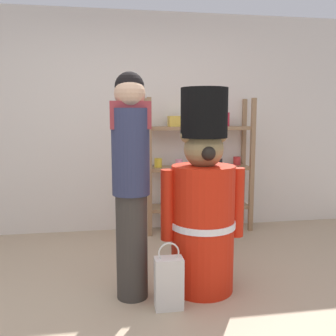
# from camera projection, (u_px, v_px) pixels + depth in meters

# --- Properties ---
(ground_plane) EXTENTS (6.40, 6.40, 0.00)m
(ground_plane) POSITION_uv_depth(u_px,v_px,m) (149.00, 322.00, 2.55)
(ground_plane) COLOR tan
(back_wall) EXTENTS (6.40, 0.12, 2.60)m
(back_wall) POSITION_uv_depth(u_px,v_px,m) (127.00, 123.00, 4.51)
(back_wall) COLOR silver
(back_wall) RESTS_ON ground_plane
(merchandise_shelf) EXTENTS (1.28, 0.35, 1.60)m
(merchandise_shelf) POSITION_uv_depth(u_px,v_px,m) (199.00, 164.00, 4.50)
(merchandise_shelf) COLOR #93704C
(merchandise_shelf) RESTS_ON ground_plane
(teddy_bear_guard) EXTENTS (0.67, 0.52, 1.60)m
(teddy_bear_guard) POSITION_uv_depth(u_px,v_px,m) (203.00, 205.00, 2.94)
(teddy_bear_guard) COLOR red
(teddy_bear_guard) RESTS_ON ground_plane
(person_shopper) EXTENTS (0.29, 0.28, 1.71)m
(person_shopper) POSITION_uv_depth(u_px,v_px,m) (131.00, 178.00, 2.78)
(person_shopper) COLOR #38332D
(person_shopper) RESTS_ON ground_plane
(shopping_bag) EXTENTS (0.20, 0.13, 0.50)m
(shopping_bag) POSITION_uv_depth(u_px,v_px,m) (169.00, 282.00, 2.71)
(shopping_bag) COLOR silver
(shopping_bag) RESTS_ON ground_plane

